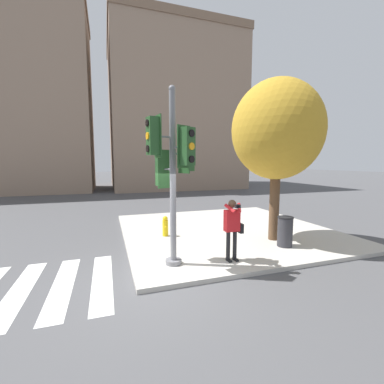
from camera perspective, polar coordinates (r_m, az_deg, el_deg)
ground_plane at (r=6.45m, az=-8.01°, el=-19.08°), size 160.00×160.00×0.00m
sidewalk_corner at (r=10.63m, az=7.42°, el=-8.37°), size 8.00×8.00×0.12m
crosswalk_stripes at (r=7.07m, az=-33.92°, el=-17.73°), size 3.86×3.17×0.01m
traffic_signal_pole at (r=6.57m, az=-4.32°, el=6.39°), size 1.32×1.30×4.55m
person_photographer at (r=7.07m, az=9.00°, el=-7.14°), size 0.58×0.54×1.67m
street_tree at (r=9.23m, az=18.37°, el=12.84°), size 3.01×3.01×5.41m
fire_hydrant at (r=9.46m, az=-5.95°, el=-7.56°), size 0.21×0.27×0.73m
trash_bin at (r=8.78m, az=19.97°, el=-8.25°), size 0.49×0.49×0.96m
building_right at (r=31.70m, az=-4.62°, el=16.77°), size 13.94×12.85×16.87m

